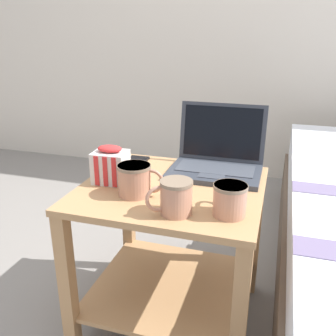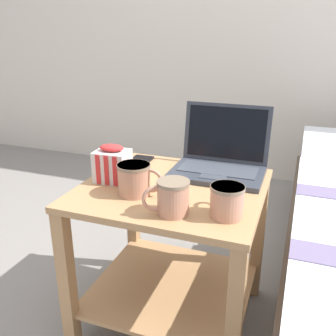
{
  "view_description": "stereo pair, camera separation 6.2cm",
  "coord_description": "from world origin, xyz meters",
  "px_view_note": "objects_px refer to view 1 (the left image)",
  "views": [
    {
      "loc": [
        0.33,
        -1.11,
        1.05
      ],
      "look_at": [
        0.0,
        -0.04,
        0.63
      ],
      "focal_mm": 40.0,
      "sensor_mm": 36.0,
      "label": 1
    },
    {
      "loc": [
        0.39,
        -1.09,
        1.05
      ],
      "look_at": [
        0.0,
        -0.04,
        0.63
      ],
      "focal_mm": 40.0,
      "sensor_mm": 36.0,
      "label": 2
    }
  ],
  "objects_px": {
    "laptop": "(217,159)",
    "snack_bag": "(111,165)",
    "mug_mid_center": "(135,178)",
    "mug_front_right": "(175,196)",
    "mug_front_left": "(230,198)",
    "cell_phone": "(134,162)"
  },
  "relations": [
    {
      "from": "mug_front_left",
      "to": "cell_phone",
      "type": "relative_size",
      "value": 0.88
    },
    {
      "from": "mug_front_right",
      "to": "mug_mid_center",
      "type": "relative_size",
      "value": 0.84
    },
    {
      "from": "snack_bag",
      "to": "cell_phone",
      "type": "xyz_separation_m",
      "value": [
        0.01,
        0.19,
        -0.05
      ]
    },
    {
      "from": "laptop",
      "to": "mug_front_left",
      "type": "distance_m",
      "value": 0.35
    },
    {
      "from": "mug_front_left",
      "to": "snack_bag",
      "type": "bearing_deg",
      "value": 163.71
    },
    {
      "from": "laptop",
      "to": "cell_phone",
      "type": "xyz_separation_m",
      "value": [
        -0.32,
        -0.02,
        -0.04
      ]
    },
    {
      "from": "laptop",
      "to": "cell_phone",
      "type": "bearing_deg",
      "value": -176.93
    },
    {
      "from": "laptop",
      "to": "mug_front_right",
      "type": "height_order",
      "value": "laptop"
    },
    {
      "from": "laptop",
      "to": "mug_front_left",
      "type": "bearing_deg",
      "value": -74.22
    },
    {
      "from": "mug_front_left",
      "to": "snack_bag",
      "type": "relative_size",
      "value": 0.99
    },
    {
      "from": "mug_front_right",
      "to": "snack_bag",
      "type": "height_order",
      "value": "snack_bag"
    },
    {
      "from": "mug_mid_center",
      "to": "laptop",
      "type": "bearing_deg",
      "value": 54.17
    },
    {
      "from": "laptop",
      "to": "snack_bag",
      "type": "bearing_deg",
      "value": -147.13
    },
    {
      "from": "laptop",
      "to": "cell_phone",
      "type": "height_order",
      "value": "laptop"
    },
    {
      "from": "laptop",
      "to": "snack_bag",
      "type": "relative_size",
      "value": 2.49
    },
    {
      "from": "snack_bag",
      "to": "cell_phone",
      "type": "relative_size",
      "value": 0.89
    },
    {
      "from": "mug_front_right",
      "to": "mug_front_left",
      "type": "bearing_deg",
      "value": 14.88
    },
    {
      "from": "mug_front_left",
      "to": "cell_phone",
      "type": "xyz_separation_m",
      "value": [
        -0.42,
        0.32,
        -0.05
      ]
    },
    {
      "from": "mug_mid_center",
      "to": "snack_bag",
      "type": "relative_size",
      "value": 1.14
    },
    {
      "from": "snack_bag",
      "to": "mug_front_right",
      "type": "bearing_deg",
      "value": -30.57
    },
    {
      "from": "laptop",
      "to": "mug_front_left",
      "type": "relative_size",
      "value": 2.51
    },
    {
      "from": "mug_mid_center",
      "to": "snack_bag",
      "type": "xyz_separation_m",
      "value": [
        -0.12,
        0.08,
        0.0
      ]
    }
  ]
}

